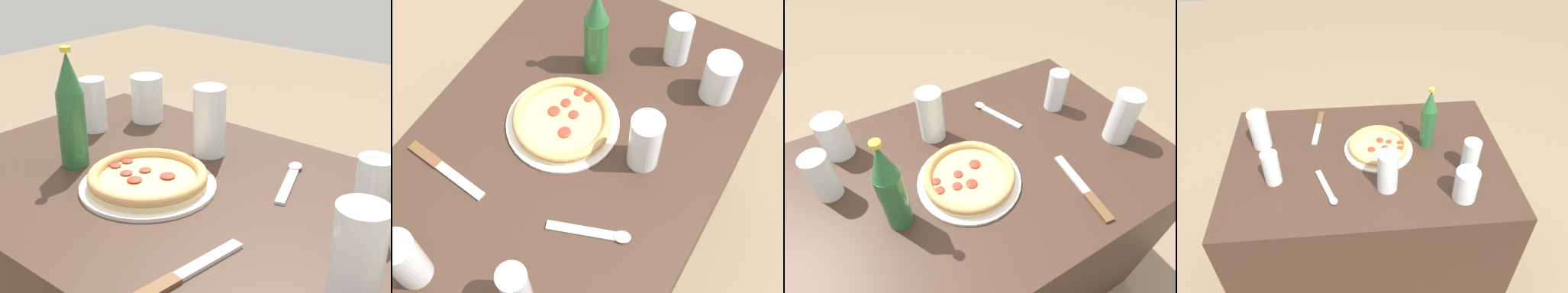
% 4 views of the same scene
% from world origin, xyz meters
% --- Properties ---
extents(ground_plane, '(8.00, 8.00, 0.00)m').
position_xyz_m(ground_plane, '(0.00, 0.00, 0.00)').
color(ground_plane, '#847056').
extents(table, '(1.08, 0.71, 0.73)m').
position_xyz_m(table, '(0.00, 0.00, 0.37)').
color(table, '#3D281E').
rests_on(table, ground_plane).
extents(pizza_veggie, '(0.27, 0.27, 0.04)m').
position_xyz_m(pizza_veggie, '(-0.05, -0.04, 0.75)').
color(pizza_veggie, silver).
rests_on(pizza_veggie, table).
extents(glass_lemonade, '(0.07, 0.07, 0.16)m').
position_xyz_m(glass_lemonade, '(0.41, -0.11, 0.80)').
color(glass_lemonade, white).
rests_on(glass_lemonade, table).
extents(glass_red_wine, '(0.08, 0.08, 0.12)m').
position_xyz_m(glass_red_wine, '(-0.32, 0.23, 0.78)').
color(glass_red_wine, white).
rests_on(glass_red_wine, table).
extents(glass_orange_juice, '(0.06, 0.06, 0.13)m').
position_xyz_m(glass_orange_juice, '(0.35, 0.10, 0.79)').
color(glass_orange_juice, white).
rests_on(glass_orange_juice, table).
extents(glass_iced_tea, '(0.07, 0.07, 0.16)m').
position_xyz_m(glass_iced_tea, '(-0.06, 0.17, 0.80)').
color(glass_iced_tea, white).
rests_on(glass_iced_tea, table).
extents(glass_mango_juice, '(0.06, 0.06, 0.13)m').
position_xyz_m(glass_mango_juice, '(-0.38, 0.10, 0.79)').
color(glass_mango_juice, white).
rests_on(glass_mango_juice, table).
extents(beer_bottle, '(0.06, 0.06, 0.26)m').
position_xyz_m(beer_bottle, '(-0.25, -0.07, 0.85)').
color(beer_bottle, '#286033').
rests_on(beer_bottle, table).
extents(knife, '(0.05, 0.23, 0.01)m').
position_xyz_m(knife, '(0.19, -0.22, 0.74)').
color(knife, brown).
rests_on(knife, table).
extents(spoon, '(0.09, 0.18, 0.01)m').
position_xyz_m(spoon, '(0.15, 0.17, 0.74)').
color(spoon, silver).
rests_on(spoon, table).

